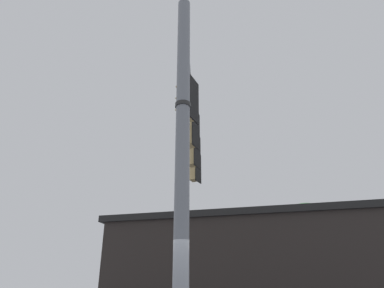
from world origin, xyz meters
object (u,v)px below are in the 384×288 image
at_px(traffic_light_arm_end, 194,168).
at_px(street_name_sign, 184,114).
at_px(traffic_light_nearest_pole, 187,101).
at_px(traffic_light_mid_inner, 190,130).
at_px(traffic_light_mid_outer, 192,151).

height_order(traffic_light_arm_end, street_name_sign, traffic_light_arm_end).
relative_size(traffic_light_nearest_pole, street_name_sign, 1.01).
bearing_deg(traffic_light_mid_inner, traffic_light_mid_outer, 22.18).
bearing_deg(traffic_light_mid_outer, traffic_light_mid_inner, -157.82).
bearing_deg(traffic_light_nearest_pole, street_name_sign, -157.14).
height_order(traffic_light_nearest_pole, street_name_sign, traffic_light_nearest_pole).
xyz_separation_m(traffic_light_mid_outer, street_name_sign, (-4.66, -1.92, -1.25)).
distance_m(traffic_light_nearest_pole, traffic_light_arm_end, 5.18).
xyz_separation_m(traffic_light_mid_inner, traffic_light_arm_end, (3.20, 1.30, 0.00)).
bearing_deg(traffic_light_mid_inner, traffic_light_arm_end, 22.18).
bearing_deg(street_name_sign, traffic_light_nearest_pole, 22.86).
bearing_deg(traffic_light_arm_end, traffic_light_mid_inner, -157.82).
bearing_deg(traffic_light_nearest_pole, traffic_light_arm_end, 22.18).
bearing_deg(street_name_sign, traffic_light_mid_inner, 22.51).
relative_size(traffic_light_mid_outer, traffic_light_arm_end, 1.00).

